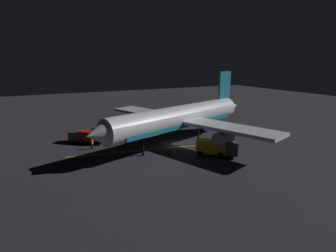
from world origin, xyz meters
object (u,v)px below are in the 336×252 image
object	(u,v)px
airliner	(181,118)
catering_truck	(216,148)
baggage_truck	(89,136)
traffic_cone_far	(172,154)
traffic_cone_under_wing	(167,149)
traffic_cone_near_right	(156,148)
ground_crew_worker	(92,144)
traffic_cone_near_left	(191,161)

from	to	relation	value
airliner	catering_truck	xyz separation A→B (m)	(-7.85, -1.56, -3.37)
airliner	catering_truck	bearing A→B (deg)	-168.79
baggage_truck	traffic_cone_far	world-z (taller)	baggage_truck
airliner	traffic_cone_under_wing	bearing A→B (deg)	121.17
traffic_cone_near_right	traffic_cone_far	distance (m)	4.37
ground_crew_worker	traffic_cone_under_wing	xyz separation A→B (m)	(-6.54, -10.38, -0.64)
catering_truck	traffic_cone_far	distance (m)	6.60
baggage_truck	traffic_cone_under_wing	size ratio (longest dim) A/B	11.28
baggage_truck	ground_crew_worker	size ratio (longest dim) A/B	3.57
airliner	traffic_cone_near_right	distance (m)	6.73
ground_crew_worker	traffic_cone_far	bearing A→B (deg)	-132.87
baggage_truck	traffic_cone_near_left	world-z (taller)	baggage_truck
catering_truck	traffic_cone_near_left	world-z (taller)	catering_truck
airliner	catering_truck	world-z (taller)	airliner
airliner	traffic_cone_far	bearing A→B (deg)	139.19
catering_truck	traffic_cone_far	world-z (taller)	catering_truck
baggage_truck	traffic_cone_near_right	distance (m)	12.42
traffic_cone_under_wing	ground_crew_worker	bearing A→B (deg)	57.76
traffic_cone_near_right	ground_crew_worker	bearing A→B (deg)	61.75
baggage_truck	traffic_cone_near_left	xyz separation A→B (m)	(-16.53, -10.71, -0.91)
ground_crew_worker	traffic_cone_under_wing	bearing A→B (deg)	-122.24
traffic_cone_near_left	traffic_cone_far	bearing A→B (deg)	16.76
traffic_cone_near_left	ground_crew_worker	bearing A→B (deg)	40.72
traffic_cone_under_wing	traffic_cone_far	bearing A→B (deg)	170.18
traffic_cone_near_right	traffic_cone_under_wing	bearing A→B (deg)	-142.70
baggage_truck	traffic_cone_near_left	distance (m)	19.72
traffic_cone_under_wing	baggage_truck	bearing A→B (deg)	44.42
baggage_truck	traffic_cone_near_left	bearing A→B (deg)	-147.05
traffic_cone_near_left	traffic_cone_under_wing	distance (m)	6.25
airliner	traffic_cone_under_wing	xyz separation A→B (m)	(-2.33, 3.85, -4.34)
airliner	ground_crew_worker	bearing A→B (deg)	73.48
baggage_truck	traffic_cone_near_right	size ratio (longest dim) A/B	11.28
airliner	ground_crew_worker	size ratio (longest dim) A/B	20.28
catering_truck	ground_crew_worker	size ratio (longest dim) A/B	3.35
catering_truck	traffic_cone_under_wing	xyz separation A→B (m)	(5.53, 5.40, -0.96)
airliner	baggage_truck	distance (m)	16.43
airliner	traffic_cone_near_right	size ratio (longest dim) A/B	64.15
ground_crew_worker	traffic_cone_near_right	xyz separation A→B (m)	(-4.90, -9.12, -0.64)
airliner	baggage_truck	xyz separation A→B (m)	(7.98, 13.95, -3.42)
airliner	traffic_cone_near_left	world-z (taller)	airliner
baggage_truck	catering_truck	xyz separation A→B (m)	(-15.84, -15.50, 0.05)
ground_crew_worker	traffic_cone_near_left	bearing A→B (deg)	-139.28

